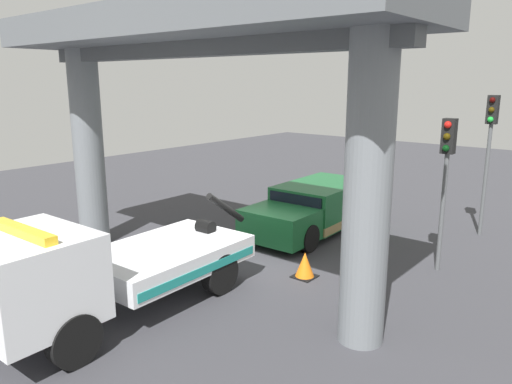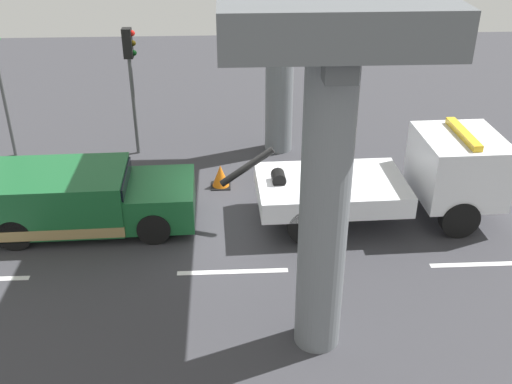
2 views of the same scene
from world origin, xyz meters
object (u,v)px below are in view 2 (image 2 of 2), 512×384
object	(u,v)px
tow_truck_white	(404,177)
traffic_light_mid	(276,62)
towed_van_green	(83,199)
traffic_light_far	(130,64)
traffic_cone_orange	(221,176)

from	to	relation	value
tow_truck_white	traffic_light_mid	xyz separation A→B (m)	(-3.03, 4.51, 1.79)
towed_van_green	traffic_light_far	size ratio (longest dim) A/B	1.28
traffic_light_mid	traffic_cone_orange	size ratio (longest dim) A/B	6.02
towed_van_green	traffic_light_far	world-z (taller)	traffic_light_far
traffic_cone_orange	traffic_light_mid	bearing A→B (deg)	54.33
tow_truck_white	towed_van_green	distance (m)	8.39
tow_truck_white	towed_van_green	size ratio (longest dim) A/B	1.39
tow_truck_white	towed_van_green	bearing A→B (deg)	-179.82
tow_truck_white	traffic_cone_orange	bearing A→B (deg)	157.49
traffic_light_far	traffic_cone_orange	bearing A→B (deg)	-42.91
tow_truck_white	traffic_light_far	size ratio (longest dim) A/B	1.78
traffic_light_far	tow_truck_white	bearing A→B (deg)	-30.92
towed_van_green	traffic_light_far	bearing A→B (deg)	79.40
traffic_light_far	traffic_cone_orange	distance (m)	4.55
tow_truck_white	traffic_light_mid	world-z (taller)	traffic_light_mid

